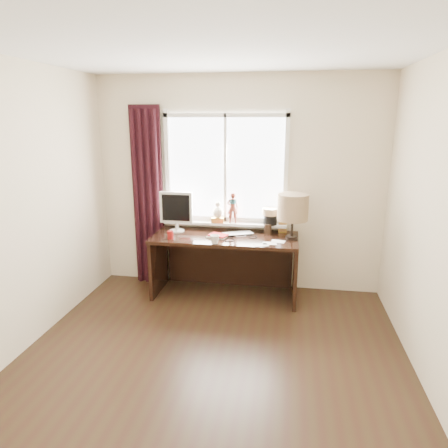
% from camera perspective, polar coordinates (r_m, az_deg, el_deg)
% --- Properties ---
extents(floor, '(3.50, 4.00, 0.00)m').
position_cam_1_polar(floor, '(3.56, -2.66, -21.22)').
color(floor, '#302212').
rests_on(floor, ground).
extents(ceiling, '(3.50, 4.00, 0.00)m').
position_cam_1_polar(ceiling, '(2.91, -3.34, 24.87)').
color(ceiling, white).
rests_on(ceiling, wall_back).
extents(wall_back, '(3.50, 0.00, 2.60)m').
position_cam_1_polar(wall_back, '(4.91, 2.01, 5.60)').
color(wall_back, beige).
rests_on(wall_back, ground).
extents(wall_front, '(3.50, 0.00, 2.60)m').
position_cam_1_polar(wall_front, '(1.29, -24.17, -24.77)').
color(wall_front, beige).
rests_on(wall_front, ground).
extents(laptop, '(0.41, 0.35, 0.03)m').
position_cam_1_polar(laptop, '(4.73, 2.01, -1.41)').
color(laptop, silver).
rests_on(laptop, desk).
extents(mug, '(0.13, 0.14, 0.10)m').
position_cam_1_polar(mug, '(4.40, -1.33, -2.16)').
color(mug, white).
rests_on(mug, desk).
extents(red_cup, '(0.07, 0.07, 0.09)m').
position_cam_1_polar(red_cup, '(4.62, -7.67, -1.55)').
color(red_cup, maroon).
rests_on(red_cup, desk).
extents(window, '(1.52, 0.23, 1.40)m').
position_cam_1_polar(window, '(4.88, 0.29, 5.59)').
color(window, white).
rests_on(window, ground).
extents(curtain, '(0.38, 0.09, 2.25)m').
position_cam_1_polar(curtain, '(5.12, -10.84, 3.63)').
color(curtain, black).
rests_on(curtain, floor).
extents(desk, '(1.70, 0.70, 0.75)m').
position_cam_1_polar(desk, '(4.85, 0.33, -4.18)').
color(desk, black).
rests_on(desk, floor).
extents(monitor, '(0.40, 0.18, 0.49)m').
position_cam_1_polar(monitor, '(4.85, -6.83, 2.11)').
color(monitor, beige).
rests_on(monitor, desk).
extents(notebook_stack, '(0.26, 0.21, 0.03)m').
position_cam_1_polar(notebook_stack, '(4.65, -0.87, -1.69)').
color(notebook_stack, beige).
rests_on(notebook_stack, desk).
extents(brush_holder, '(0.09, 0.09, 0.25)m').
position_cam_1_polar(brush_holder, '(4.80, 6.27, -0.67)').
color(brush_holder, black).
rests_on(brush_holder, desk).
extents(icon_frame, '(0.10, 0.04, 0.13)m').
position_cam_1_polar(icon_frame, '(4.87, 8.37, -0.47)').
color(icon_frame, gold).
rests_on(icon_frame, desk).
extents(table_lamp, '(0.35, 0.35, 0.52)m').
position_cam_1_polar(table_lamp, '(4.57, 9.81, 2.31)').
color(table_lamp, black).
rests_on(table_lamp, desk).
extents(loose_papers, '(0.35, 0.30, 0.00)m').
position_cam_1_polar(loose_papers, '(4.45, 6.55, -2.75)').
color(loose_papers, white).
rests_on(loose_papers, desk).
extents(desk_cables, '(0.41, 0.32, 0.01)m').
position_cam_1_polar(desk_cables, '(4.61, 1.81, -1.98)').
color(desk_cables, black).
rests_on(desk_cables, desk).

